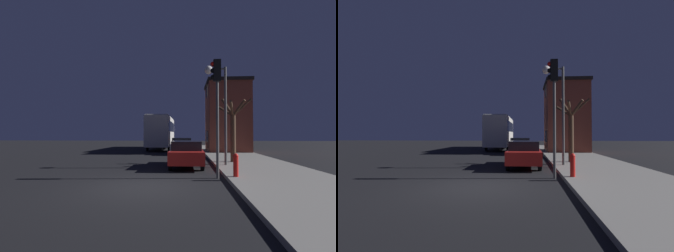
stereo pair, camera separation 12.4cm
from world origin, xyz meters
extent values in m
plane|color=black|center=(0.00, 0.00, 0.00)|extent=(120.00, 120.00, 0.00)
cube|color=slate|center=(5.29, 0.00, 0.08)|extent=(4.40, 60.00, 0.15)
cube|color=brown|center=(5.48, 17.32, 3.40)|extent=(3.82, 5.41, 6.50)
cube|color=black|center=(5.48, 17.32, 6.80)|extent=(4.06, 5.65, 0.30)
cube|color=black|center=(3.54, 16.65, 1.55)|extent=(0.03, 0.70, 1.10)
cube|color=black|center=(3.54, 17.99, 1.55)|extent=(0.03, 0.70, 1.10)
cube|color=#F2D172|center=(3.54, 16.65, 6.05)|extent=(0.03, 0.70, 1.10)
cube|color=black|center=(3.54, 17.99, 6.05)|extent=(0.03, 0.70, 1.10)
cylinder|color=#4C4C4C|center=(3.62, 5.32, 2.81)|extent=(0.14, 0.14, 5.31)
cylinder|color=#4C4C4C|center=(3.17, 5.32, 5.36)|extent=(0.90, 0.09, 0.09)
sphere|color=white|center=(2.72, 5.32, 5.31)|extent=(0.46, 0.46, 0.46)
cylinder|color=#4C4C4C|center=(2.79, 1.85, 1.99)|extent=(0.12, 0.12, 3.99)
cube|color=black|center=(2.79, 1.85, 4.44)|extent=(0.30, 0.24, 0.90)
sphere|color=red|center=(2.61, 1.85, 4.71)|extent=(0.20, 0.20, 0.20)
sphere|color=black|center=(2.61, 1.85, 4.44)|extent=(0.20, 0.20, 0.20)
sphere|color=black|center=(2.61, 1.85, 4.17)|extent=(0.20, 0.20, 0.20)
cylinder|color=#473323|center=(4.29, 6.92, 1.53)|extent=(0.32, 0.32, 2.76)
cylinder|color=#473323|center=(4.00, 7.05, 3.42)|extent=(0.78, 0.47, 1.10)
cylinder|color=#473323|center=(4.14, 6.39, 3.29)|extent=(0.50, 1.20, 0.89)
cylinder|color=#473323|center=(4.80, 6.74, 3.39)|extent=(1.12, 0.49, 1.04)
cylinder|color=#473323|center=(4.59, 6.64, 3.35)|extent=(0.78, 0.76, 0.97)
cylinder|color=#473323|center=(3.91, 7.24, 3.20)|extent=(0.91, 0.78, 0.69)
cube|color=beige|center=(-1.50, 22.29, 2.08)|extent=(2.43, 11.62, 3.20)
cube|color=black|center=(-1.50, 22.29, 2.66)|extent=(2.45, 10.69, 1.15)
cube|color=#B2B2B2|center=(-1.50, 22.29, 3.74)|extent=(2.31, 11.04, 0.12)
cylinder|color=black|center=(-0.38, 26.06, 0.48)|extent=(0.18, 0.96, 0.96)
cylinder|color=black|center=(-2.63, 26.06, 0.48)|extent=(0.18, 0.96, 0.96)
cylinder|color=black|center=(-0.38, 18.51, 0.48)|extent=(0.18, 0.96, 0.96)
cylinder|color=black|center=(-2.63, 18.51, 0.48)|extent=(0.18, 0.96, 0.96)
cube|color=#B21E19|center=(1.50, 5.60, 0.63)|extent=(1.76, 4.76, 0.65)
cube|color=black|center=(1.50, 5.36, 1.19)|extent=(1.55, 2.48, 0.48)
cylinder|color=black|center=(2.29, 7.15, 0.30)|extent=(0.18, 0.61, 0.61)
cylinder|color=black|center=(0.71, 7.15, 0.30)|extent=(0.18, 0.61, 0.61)
cylinder|color=black|center=(2.29, 4.05, 0.30)|extent=(0.18, 0.61, 0.61)
cylinder|color=black|center=(0.71, 4.05, 0.30)|extent=(0.18, 0.61, 0.61)
cube|color=#B7BABF|center=(1.07, 14.62, 0.65)|extent=(1.86, 4.14, 0.62)
cube|color=black|center=(1.07, 14.42, 1.21)|extent=(1.64, 2.15, 0.50)
cylinder|color=black|center=(1.91, 15.97, 0.34)|extent=(0.18, 0.69, 0.69)
cylinder|color=black|center=(0.23, 15.97, 0.34)|extent=(0.18, 0.69, 0.69)
cylinder|color=black|center=(1.91, 13.28, 0.34)|extent=(0.18, 0.69, 0.69)
cylinder|color=black|center=(0.23, 13.28, 0.34)|extent=(0.18, 0.69, 0.69)
cylinder|color=red|center=(3.44, 1.41, 0.53)|extent=(0.20, 0.20, 0.75)
sphere|color=red|center=(3.44, 1.41, 0.95)|extent=(0.21, 0.21, 0.21)
camera|label=1|loc=(1.53, -9.00, 1.82)|focal=28.00mm
camera|label=2|loc=(1.66, -8.99, 1.82)|focal=28.00mm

